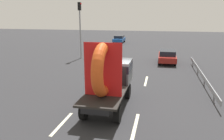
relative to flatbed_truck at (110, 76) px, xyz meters
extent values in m
plane|color=#28282B|center=(0.15, 0.44, -1.74)|extent=(120.00, 120.00, 0.00)
cylinder|color=black|center=(-0.85, 1.27, -1.29)|extent=(0.28, 0.90, 0.90)
cylinder|color=black|center=(0.85, 1.27, -1.29)|extent=(0.28, 0.90, 0.90)
cylinder|color=black|center=(-0.85, -2.07, -1.29)|extent=(0.28, 0.90, 0.90)
cylinder|color=black|center=(0.85, -2.07, -1.29)|extent=(0.28, 0.90, 0.90)
cube|color=black|center=(0.00, -0.44, -0.85)|extent=(1.30, 5.31, 0.25)
cube|color=#4C5156|center=(0.00, 1.27, -0.05)|extent=(2.00, 1.90, 1.35)
cube|color=black|center=(0.00, 1.22, 0.25)|extent=(2.02, 1.80, 0.44)
cube|color=black|center=(0.00, -1.39, -0.67)|extent=(2.00, 3.42, 0.10)
cube|color=black|center=(0.00, 0.27, -0.07)|extent=(1.80, 0.08, 1.10)
torus|color=#D84C19|center=(0.00, -1.54, 0.71)|extent=(0.56, 2.67, 2.67)
cube|color=red|center=(0.00, -1.54, 0.71)|extent=(1.90, 0.03, 2.67)
cylinder|color=black|center=(2.67, 13.98, -1.42)|extent=(0.22, 0.64, 0.64)
cylinder|color=black|center=(4.24, 13.98, -1.42)|extent=(0.22, 0.64, 0.64)
cylinder|color=black|center=(2.67, 11.28, -1.42)|extent=(0.22, 0.64, 0.64)
cylinder|color=black|center=(4.24, 11.28, -1.42)|extent=(0.22, 0.64, 0.64)
cube|color=maroon|center=(3.45, 12.63, -1.14)|extent=(1.81, 4.21, 0.55)
cube|color=black|center=(3.45, 12.53, -0.62)|extent=(1.63, 2.36, 0.50)
cylinder|color=gray|center=(-6.50, 13.13, 1.02)|extent=(0.16, 0.16, 5.51)
cube|color=black|center=(-6.50, 13.13, 4.22)|extent=(0.30, 0.36, 0.90)
sphere|color=red|center=(-6.33, 13.13, 4.50)|extent=(0.20, 0.20, 0.20)
cube|color=gray|center=(5.93, 6.37, -1.19)|extent=(0.06, 12.75, 0.32)
cylinder|color=slate|center=(5.93, 1.59, -1.46)|extent=(0.10, 0.10, 0.55)
cylinder|color=slate|center=(5.93, 4.78, -1.46)|extent=(0.10, 0.10, 0.55)
cylinder|color=slate|center=(5.93, 7.97, -1.46)|extent=(0.10, 0.10, 0.55)
cylinder|color=slate|center=(5.93, 11.15, -1.46)|extent=(0.10, 0.10, 0.55)
cube|color=beige|center=(-1.73, -2.77, -1.74)|extent=(0.16, 2.39, 0.01)
cube|color=beige|center=(-1.73, 5.33, -1.74)|extent=(0.16, 2.34, 0.01)
cube|color=beige|center=(1.73, -2.25, -1.74)|extent=(0.16, 2.61, 0.01)
cube|color=beige|center=(1.73, 5.22, -1.74)|extent=(0.16, 2.68, 0.01)
cylinder|color=black|center=(-4.03, 27.50, -1.43)|extent=(0.21, 0.62, 0.62)
cylinder|color=black|center=(-5.54, 27.50, -1.43)|extent=(0.21, 0.62, 0.62)
cylinder|color=black|center=(-4.03, 30.10, -1.43)|extent=(0.21, 0.62, 0.62)
cylinder|color=black|center=(-5.54, 30.10, -1.43)|extent=(0.21, 0.62, 0.62)
cube|color=#194C99|center=(-4.79, 28.80, -1.16)|extent=(1.74, 4.07, 0.53)
cube|color=black|center=(-4.79, 28.90, -0.65)|extent=(1.57, 2.28, 0.48)
camera|label=1|loc=(2.69, -11.83, 3.33)|focal=36.00mm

